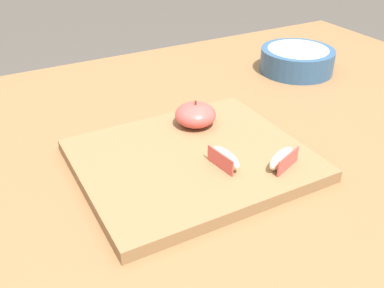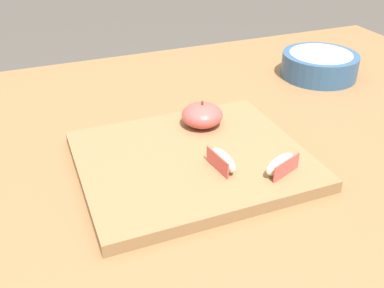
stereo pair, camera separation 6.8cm
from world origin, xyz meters
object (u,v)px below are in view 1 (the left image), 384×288
apple_wedge_near_knife (282,159)px  apple_wedge_left (225,158)px  ceramic_fruit_bowl (297,59)px  cutting_board (192,160)px  apple_half_skin_up (196,115)px

apple_wedge_near_knife → apple_wedge_left: size_ratio=1.01×
apple_wedge_near_knife → ceramic_fruit_bowl: bearing=46.9°
apple_wedge_near_knife → apple_wedge_left: bearing=150.2°
cutting_board → apple_half_skin_up: size_ratio=4.87×
apple_wedge_near_knife → ceramic_fruit_bowl: 0.45m
apple_half_skin_up → cutting_board: bearing=-123.2°
ceramic_fruit_bowl → apple_wedge_near_knife: bearing=-133.1°
apple_half_skin_up → apple_wedge_left: (-0.02, -0.13, -0.01)m
apple_half_skin_up → ceramic_fruit_bowl: 0.39m
apple_wedge_left → ceramic_fruit_bowl: bearing=36.9°
apple_half_skin_up → apple_wedge_left: size_ratio=1.14×
apple_wedge_left → apple_wedge_near_knife: bearing=-29.8°
apple_wedge_left → ceramic_fruit_bowl: 0.48m
cutting_board → apple_wedge_left: size_ratio=5.54×
cutting_board → ceramic_fruit_bowl: size_ratio=2.05×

